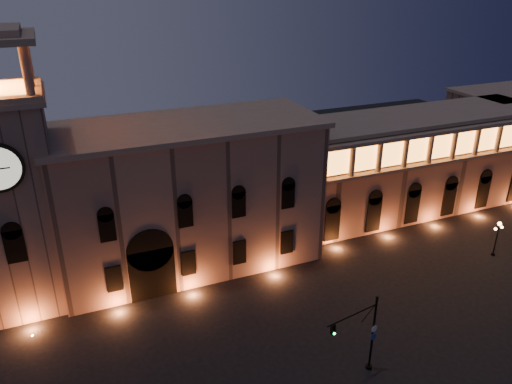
% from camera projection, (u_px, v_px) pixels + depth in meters
% --- Properties ---
extents(ground, '(160.00, 160.00, 0.00)m').
position_uv_depth(ground, '(283.00, 377.00, 44.19)').
color(ground, black).
rests_on(ground, ground).
extents(government_building, '(30.80, 12.80, 17.60)m').
position_uv_depth(government_building, '(188.00, 196.00, 58.39)').
color(government_building, '#896859').
rests_on(government_building, ground).
extents(clock_tower, '(9.80, 9.80, 32.40)m').
position_uv_depth(clock_tower, '(9.00, 195.00, 49.62)').
color(clock_tower, '#896859').
rests_on(clock_tower, ground).
extents(colonnade_wing, '(40.60, 11.50, 14.50)m').
position_uv_depth(colonnade_wing, '(412.00, 162.00, 72.59)').
color(colonnade_wing, '#836354').
rests_on(colonnade_wing, ground).
extents(secondary_building, '(20.00, 12.00, 14.00)m').
position_uv_depth(secondary_building, '(510.00, 133.00, 86.97)').
color(secondary_building, '#836354').
rests_on(secondary_building, ground).
extents(traffic_light, '(5.66, 1.41, 7.87)m').
position_uv_depth(traffic_light, '(365.00, 336.00, 42.97)').
color(traffic_light, black).
rests_on(traffic_light, ground).
extents(street_lamp_near, '(1.63, 0.48, 4.69)m').
position_uv_depth(street_lamp_near, '(497.00, 236.00, 61.91)').
color(street_lamp_near, black).
rests_on(street_lamp_near, ground).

